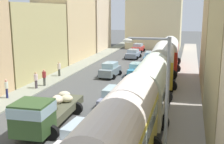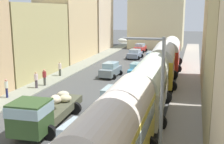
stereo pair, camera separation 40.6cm
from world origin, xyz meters
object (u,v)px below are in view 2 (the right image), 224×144
(car_2, at_px, (140,48))
(pedestrian_0, at_px, (6,87))
(parked_bus_3, at_px, (170,52))
(pedestrian_4, at_px, (60,68))
(parked_bus_2, at_px, (162,62))
(parked_bus_0, at_px, (115,133))
(car_1, at_px, (135,54))
(parked_bus_1, at_px, (148,85))
(car_3, at_px, (77,138))
(cargo_truck_0, at_px, (43,111))
(pedestrian_3, at_px, (36,79))
(car_5, at_px, (137,70))
(car_6, at_px, (152,57))
(car_4, at_px, (113,97))
(pedestrian_2, at_px, (44,77))
(streetlamp_near, at_px, (155,96))
(car_0, at_px, (111,70))

(car_2, distance_m, pedestrian_0, 31.60)
(parked_bus_3, xyz_separation_m, pedestrian_0, (-12.29, -17.84, -1.09))
(pedestrian_4, bearing_deg, car_2, 76.83)
(parked_bus_2, height_order, parked_bus_3, parked_bus_2)
(parked_bus_0, distance_m, car_2, 40.77)
(car_1, distance_m, pedestrian_4, 16.05)
(parked_bus_1, distance_m, car_3, 7.61)
(cargo_truck_0, bearing_deg, pedestrian_4, 112.09)
(parked_bus_0, distance_m, pedestrian_3, 17.18)
(parked_bus_2, bearing_deg, car_5, 139.54)
(cargo_truck_0, xyz_separation_m, car_6, (3.12, 26.71, -0.48))
(car_6, xyz_separation_m, pedestrian_3, (-8.62, -18.22, 0.25))
(parked_bus_0, relative_size, car_1, 2.38)
(parked_bus_2, relative_size, pedestrian_4, 4.62)
(car_4, distance_m, pedestrian_3, 9.03)
(car_2, relative_size, pedestrian_2, 2.14)
(parked_bus_2, relative_size, streetlamp_near, 1.27)
(car_3, distance_m, car_6, 28.88)
(car_1, height_order, car_3, car_3)
(parked_bus_3, distance_m, pedestrian_0, 21.69)
(car_1, relative_size, pedestrian_3, 2.15)
(parked_bus_2, xyz_separation_m, car_5, (-3.12, 2.66, -1.51))
(car_1, bearing_deg, pedestrian_2, -105.06)
(parked_bus_0, height_order, pedestrian_0, parked_bus_0)
(cargo_truck_0, xyz_separation_m, car_3, (3.26, -2.17, -0.42))
(car_3, xyz_separation_m, car_4, (-0.21, 7.79, -0.03))
(parked_bus_3, xyz_separation_m, streetlamp_near, (1.61, -26.35, 1.79))
(pedestrian_3, bearing_deg, parked_bus_3, 51.18)
(car_6, relative_size, streetlamp_near, 0.63)
(pedestrian_0, distance_m, pedestrian_2, 4.75)
(pedestrian_0, bearing_deg, pedestrian_4, 85.95)
(car_0, bearing_deg, car_2, 91.22)
(car_6, bearing_deg, parked_bus_2, -77.42)
(pedestrian_2, bearing_deg, car_6, 64.12)
(parked_bus_3, bearing_deg, pedestrian_0, -124.56)
(parked_bus_2, bearing_deg, cargo_truck_0, -113.50)
(car_3, relative_size, pedestrian_0, 2.20)
(parked_bus_1, bearing_deg, pedestrian_0, 179.26)
(car_1, distance_m, car_4, 23.52)
(car_2, bearing_deg, pedestrian_2, -100.10)
(parked_bus_3, distance_m, car_3, 25.15)
(cargo_truck_0, height_order, car_1, cargo_truck_0)
(car_3, bearing_deg, streetlamp_near, -17.66)
(parked_bus_2, bearing_deg, pedestrian_4, 179.32)
(parked_bus_0, height_order, car_0, parked_bus_0)
(parked_bus_2, relative_size, pedestrian_3, 4.68)
(parked_bus_1, bearing_deg, parked_bus_2, 90.00)
(car_0, distance_m, car_3, 18.08)
(car_6, relative_size, pedestrian_0, 2.29)
(car_1, height_order, pedestrian_0, pedestrian_0)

